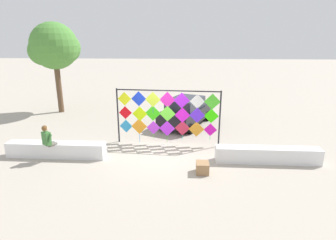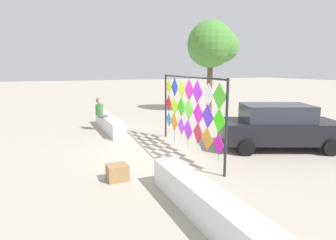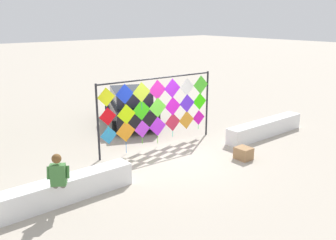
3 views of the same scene
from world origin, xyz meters
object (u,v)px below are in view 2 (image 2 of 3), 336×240
(kite_display_rack, at_px, (189,107))
(seated_vendor, at_px, (101,112))
(tree_broadleaf, at_px, (212,46))
(cardboard_box_large, at_px, (117,172))
(parked_car, at_px, (278,126))

(kite_display_rack, xyz_separation_m, seated_vendor, (-4.51, -2.02, -0.67))
(seated_vendor, distance_m, tree_broadleaf, 8.69)
(kite_display_rack, xyz_separation_m, cardboard_box_large, (1.42, -2.74, -1.33))
(seated_vendor, xyz_separation_m, parked_car, (5.34, 5.07, -0.07))
(seated_vendor, bearing_deg, cardboard_box_large, -6.95)
(kite_display_rack, relative_size, parked_car, 1.07)
(kite_display_rack, distance_m, seated_vendor, 4.99)
(tree_broadleaf, bearing_deg, cardboard_box_large, -42.85)
(parked_car, relative_size, tree_broadleaf, 0.76)
(parked_car, bearing_deg, cardboard_box_large, -84.14)
(seated_vendor, xyz_separation_m, tree_broadleaf, (-2.93, 7.49, 3.28))
(seated_vendor, bearing_deg, parked_car, 43.54)
(seated_vendor, relative_size, parked_car, 0.34)
(seated_vendor, distance_m, parked_car, 7.36)
(seated_vendor, relative_size, tree_broadleaf, 0.26)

